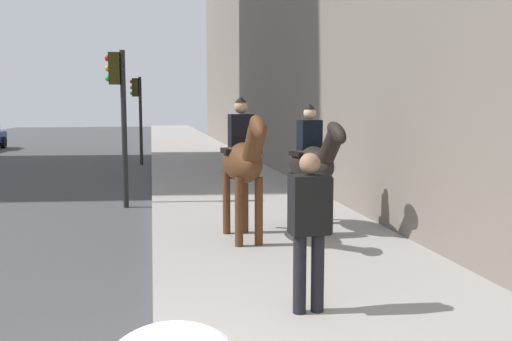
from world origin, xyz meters
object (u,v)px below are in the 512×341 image
at_px(mounted_horse_near, 243,160).
at_px(mounted_horse_far, 312,162).
at_px(traffic_light_far_curb, 138,106).
at_px(traffic_light_near_curb, 119,102).
at_px(pedestrian_greeting, 309,222).

height_order(mounted_horse_near, mounted_horse_far, mounted_horse_near).
height_order(mounted_horse_far, traffic_light_far_curb, traffic_light_far_curb).
xyz_separation_m(mounted_horse_far, traffic_light_far_curb, (12.76, 3.25, 0.97)).
distance_m(mounted_horse_near, traffic_light_far_curb, 13.46).
relative_size(mounted_horse_far, traffic_light_near_curb, 0.63).
xyz_separation_m(pedestrian_greeting, traffic_light_far_curb, (16.56, 2.10, 1.21)).
bearing_deg(pedestrian_greeting, mounted_horse_far, -20.30).
distance_m(mounted_horse_near, traffic_light_near_curb, 4.63).
bearing_deg(traffic_light_far_curb, mounted_horse_far, -165.69).
relative_size(mounted_horse_near, mounted_horse_far, 1.05).
distance_m(traffic_light_near_curb, traffic_light_far_curb, 9.29).
xyz_separation_m(mounted_horse_near, traffic_light_far_curb, (13.29, 1.94, 0.87)).
relative_size(pedestrian_greeting, traffic_light_far_curb, 0.50).
relative_size(traffic_light_near_curb, traffic_light_far_curb, 1.03).
height_order(mounted_horse_far, pedestrian_greeting, mounted_horse_far).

